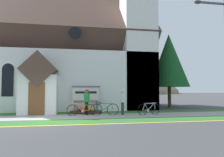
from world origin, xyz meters
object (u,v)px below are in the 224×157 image
Objects in this scene: cyclist_in_red_jersey at (123,100)px; cyclist_in_yellow_jersey at (87,100)px; bicycle_white at (105,109)px; church_sign at (86,94)px; bicycle_red at (149,109)px; bicycle_orange at (81,110)px; roadside_conifer at (169,60)px.

cyclist_in_red_jersey is 2.34m from cyclist_in_yellow_jersey.
bicycle_white is 1.37m from cyclist_in_yellow_jersey.
church_sign is 4.59m from bicycle_red.
bicycle_orange is 0.26× the size of roadside_conifer.
bicycle_orange is 1.08× the size of cyclist_in_yellow_jersey.
church_sign is at bearing 140.68° from cyclist_in_red_jersey.
roadside_conifer is (3.85, 5.12, 3.96)m from bicycle_red.
cyclist_in_red_jersey is 0.99× the size of cyclist_in_yellow_jersey.
bicycle_red is (2.87, -0.17, -0.02)m from bicycle_white.
roadside_conifer is (6.73, 4.95, 3.94)m from bicycle_white.
cyclist_in_yellow_jersey reaches higher than cyclist_in_red_jersey.
roadside_conifer is at bearing 36.34° from bicycle_white.
bicycle_orange is 2.71m from cyclist_in_red_jersey.
cyclist_in_red_jersey reaches higher than bicycle_white.
bicycle_red is at bearing -28.49° from church_sign.
bicycle_white reaches higher than bicycle_orange.
church_sign reaches higher than bicycle_white.
bicycle_white is (1.08, -1.97, -0.89)m from church_sign.
cyclist_in_yellow_jersey reaches higher than bicycle_red.
cyclist_in_red_jersey reaches higher than bicycle_orange.
church_sign is 1.12× the size of bicycle_white.
bicycle_red is at bearing -4.22° from bicycle_orange.
bicycle_white is at bearing -174.82° from cyclist_in_red_jersey.
roadside_conifer is (7.81, 2.98, 3.05)m from church_sign.
cyclist_in_yellow_jersey is (0.36, 0.46, 0.59)m from bicycle_orange.
church_sign is at bearing 78.48° from bicycle_orange.
bicycle_red is at bearing -126.95° from roadside_conifer.
church_sign is at bearing 151.51° from bicycle_red.
cyclist_in_yellow_jersey reaches higher than bicycle_white.
church_sign is 8.90m from roadside_conifer.
bicycle_orange is 1.08× the size of bicycle_red.
bicycle_white is 1.10× the size of bicycle_red.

